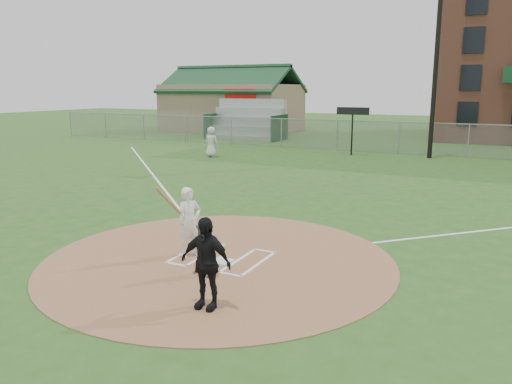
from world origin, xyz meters
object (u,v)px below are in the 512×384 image
at_px(umpire, 206,263).
at_px(ondeck_player, 211,142).
at_px(catcher, 203,250).
at_px(home_plate, 222,261).
at_px(batter_at_plate, 189,222).

xyz_separation_m(umpire, ondeck_player, (-10.97, 18.10, 0.01)).
distance_m(catcher, ondeck_player, 19.56).
height_order(home_plate, ondeck_player, ondeck_player).
distance_m(home_plate, umpire, 2.65).
relative_size(catcher, umpire, 0.68).
distance_m(umpire, batter_at_plate, 3.03).
bearing_deg(ondeck_player, home_plate, 125.77).
distance_m(catcher, batter_at_plate, 1.46).
bearing_deg(ondeck_player, umpire, 124.79).
distance_m(home_plate, batter_at_plate, 1.25).
bearing_deg(batter_at_plate, home_plate, -2.56).
bearing_deg(batter_at_plate, umpire, -50.34).
relative_size(catcher, batter_at_plate, 0.67).
height_order(home_plate, catcher, catcher).
height_order(home_plate, batter_at_plate, batter_at_plate).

